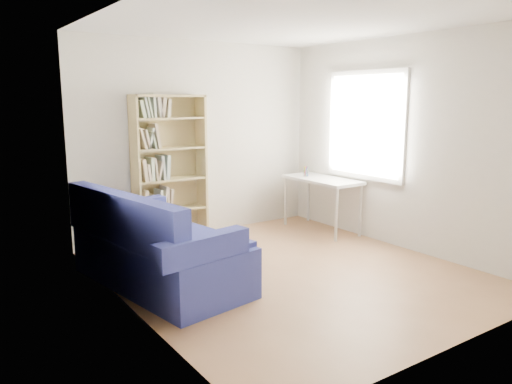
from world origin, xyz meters
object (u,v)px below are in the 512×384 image
Objects in this scene: sofa at (156,250)px; pen_cup at (306,173)px; desk at (322,184)px; bookshelf at (170,175)px.

pen_cup is at bearing 9.06° from sofa.
pen_cup reaches higher than desk.
pen_cup is at bearing 107.31° from desk.
desk is at bearing -72.69° from pen_cup.
bookshelf reaches higher than sofa.
bookshelf is (0.79, 1.35, 0.51)m from sofa.
bookshelf is at bearing 166.62° from pen_cup.
pen_cup is (-0.08, 0.26, 0.13)m from desk.
desk is at bearing -19.71° from bookshelf.
sofa is 1.79× the size of desk.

